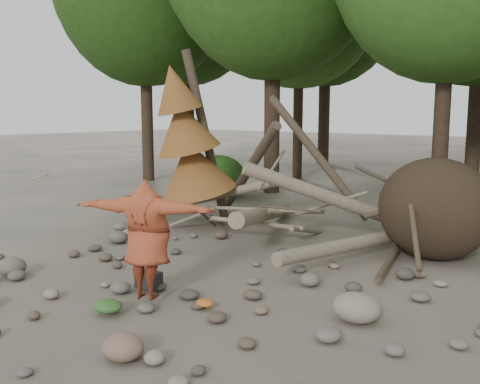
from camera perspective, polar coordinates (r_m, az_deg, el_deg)
The scene contains 13 objects.
ground at distance 8.94m, azimuth -6.26°, elevation -10.02°, with size 120.00×120.00×0.00m, color #514C44.
deadfall_pile at distance 11.11m, azimuth 17.15°, elevation -1.62°, with size 8.55×5.24×3.30m.
dead_conifer at distance 13.09m, azimuth -5.56°, elevation 5.31°, with size 2.06×2.16×4.35m.
bush_left at distance 17.62m, azimuth -2.31°, elevation 1.61°, with size 1.80×1.80×1.44m, color #244B14.
bush_mid at distance 14.89m, azimuth 17.87°, elevation -0.69°, with size 1.40×1.40×1.12m, color #305F1B.
frisbee_thrower at distance 8.02m, azimuth -9.90°, elevation -5.02°, with size 3.17×1.41×1.79m.
backpack at distance 8.77m, azimuth -9.70°, elevation -9.58°, with size 0.38×0.26×0.26m, color black.
cloth_green at distance 7.92m, azimuth -13.92°, elevation -12.05°, with size 0.45×0.38×0.17m, color #2F6026.
cloth_orange at distance 7.92m, azimuth -3.78°, elevation -12.08°, with size 0.28×0.23×0.10m, color #C66322.
boulder_front_left at distance 10.25m, azimuth -23.19°, elevation -7.31°, with size 0.54×0.49×0.32m, color #666055.
boulder_front_right at distance 6.55m, azimuth -12.36°, elevation -15.84°, with size 0.51×0.46×0.31m, color #836652.
boulder_mid_right at distance 7.60m, azimuth 12.34°, elevation -11.94°, with size 0.67×0.61×0.40m, color gray.
boulder_mid_left at distance 11.99m, azimuth -12.90°, elevation -4.70°, with size 0.46×0.41×0.27m, color #5F5650.
Camera 1 is at (6.04, -5.95, 2.83)m, focal length 40.00 mm.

